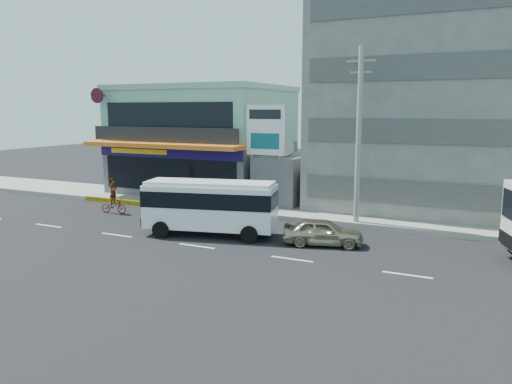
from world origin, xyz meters
TOP-DOWN VIEW (x-y plane):
  - ground at (0.00, 0.00)m, footprint 120.00×120.00m
  - sidewalk at (5.00, 9.50)m, footprint 70.00×5.00m
  - shop_building at (-8.00, 13.95)m, footprint 12.40×11.70m
  - concrete_building at (10.00, 15.00)m, footprint 16.00×12.00m
  - gap_structure at (0.00, 12.00)m, footprint 3.00×6.00m
  - satellite_dish at (0.00, 11.00)m, footprint 1.50×1.50m
  - billboard at (-0.50, 9.20)m, footprint 2.60×0.18m
  - utility_pole_near at (6.00, 7.40)m, footprint 1.60×0.30m
  - minibus at (-0.47, 2.14)m, footprint 7.24×3.74m
  - sedan at (5.51, 2.84)m, footprint 4.19×2.57m
  - motorcycle_rider at (-9.01, 4.37)m, footprint 1.84×0.84m

SIDE VIEW (x-z plane):
  - ground at x=0.00m, z-range 0.00..0.00m
  - sidewalk at x=5.00m, z-range 0.00..0.30m
  - sedan at x=5.51m, z-range 0.00..1.33m
  - motorcycle_rider at x=-9.01m, z-range -0.39..1.89m
  - minibus at x=-0.47m, z-range 0.28..3.18m
  - gap_structure at x=0.00m, z-range 0.00..3.50m
  - satellite_dish at x=0.00m, z-range 3.50..3.65m
  - shop_building at x=-8.00m, z-range 0.00..8.00m
  - billboard at x=-0.50m, z-range 1.48..8.38m
  - utility_pole_near at x=6.00m, z-range 0.15..10.15m
  - concrete_building at x=10.00m, z-range 0.00..14.00m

